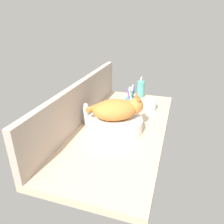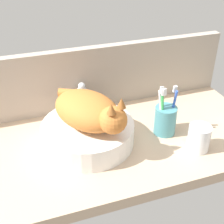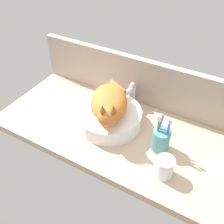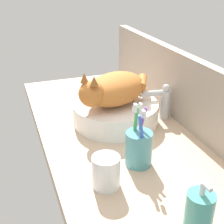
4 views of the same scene
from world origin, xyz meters
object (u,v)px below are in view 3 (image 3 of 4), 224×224
object	(u,v)px
sink_basin	(109,117)
toothbrush_cup	(161,139)
faucet	(131,94)
water_glass	(164,168)
cat	(109,103)

from	to	relation	value
sink_basin	toothbrush_cup	xyz separation A→B (cm)	(27.51, -3.10, 1.78)
sink_basin	faucet	world-z (taller)	faucet
water_glass	cat	bearing A→B (deg)	156.98
cat	faucet	distance (cm)	20.02
sink_basin	water_glass	distance (cm)	37.16
water_glass	faucet	bearing A→B (deg)	133.32
cat	toothbrush_cup	xyz separation A→B (cm)	(26.79, -1.94, -7.87)
sink_basin	water_glass	size ratio (longest dim) A/B	3.50
sink_basin	faucet	bearing A→B (deg)	81.17
cat	toothbrush_cup	world-z (taller)	cat
faucet	water_glass	distance (cm)	45.50
cat	toothbrush_cup	bearing A→B (deg)	-4.14
sink_basin	water_glass	xyz separation A→B (cm)	(33.88, -15.25, -0.05)
cat	water_glass	size ratio (longest dim) A/B	3.36
cat	water_glass	world-z (taller)	cat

